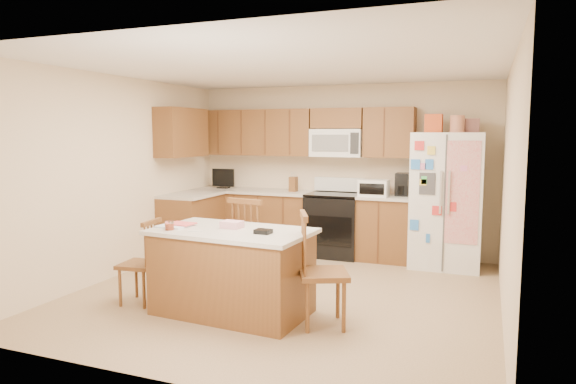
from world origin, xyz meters
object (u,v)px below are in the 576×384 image
at_px(stove, 334,223).
at_px(windsor_chair_right, 320,273).
at_px(windsor_chair_left, 141,264).
at_px(refrigerator, 447,199).
at_px(windsor_chair_back, 253,247).
at_px(island, 232,271).

bearing_deg(stove, windsor_chair_right, -76.50).
relative_size(windsor_chair_left, windsor_chair_right, 0.84).
bearing_deg(windsor_chair_right, refrigerator, 70.97).
xyz_separation_m(stove, refrigerator, (1.57, -0.06, 0.45)).
bearing_deg(windsor_chair_left, refrigerator, 43.74).
bearing_deg(windsor_chair_back, windsor_chair_left, -139.02).
xyz_separation_m(windsor_chair_left, windsor_chair_back, (0.92, 0.80, 0.09)).
bearing_deg(stove, refrigerator, -2.30).
bearing_deg(refrigerator, windsor_chair_back, -135.03).
distance_m(windsor_chair_back, windsor_chair_right, 1.25).
xyz_separation_m(stove, island, (-0.27, -2.72, -0.04)).
xyz_separation_m(stove, windsor_chair_left, (-1.29, -2.81, -0.05)).
distance_m(windsor_chair_left, windsor_chair_back, 1.22).
distance_m(windsor_chair_left, windsor_chair_right, 1.95).
bearing_deg(island, windsor_chair_right, 0.07).
relative_size(windsor_chair_back, windsor_chair_right, 1.01).
bearing_deg(refrigerator, windsor_chair_left, -136.26).
distance_m(stove, windsor_chair_right, 2.80).
height_order(refrigerator, windsor_chair_back, refrigerator).
xyz_separation_m(windsor_chair_left, windsor_chair_right, (1.95, 0.08, 0.08)).
distance_m(island, windsor_chair_right, 0.92).
relative_size(refrigerator, windsor_chair_back, 1.89).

